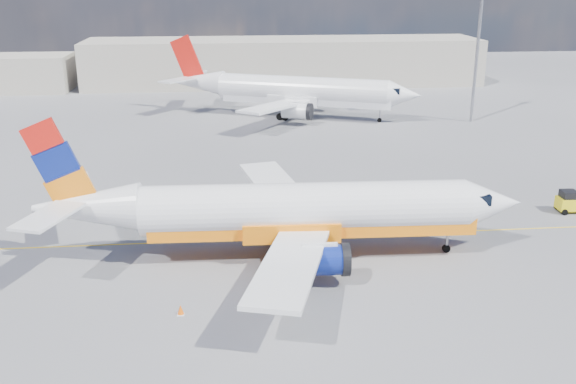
{
  "coord_description": "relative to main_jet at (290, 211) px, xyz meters",
  "views": [
    {
      "loc": [
        -5.7,
        -41.58,
        18.91
      ],
      "look_at": [
        -1.26,
        3.51,
        3.5
      ],
      "focal_mm": 40.0,
      "sensor_mm": 36.0,
      "label": 1
    }
  ],
  "objects": [
    {
      "name": "ground",
      "position": [
        1.53,
        0.37,
        -3.44
      ],
      "size": [
        240.0,
        240.0,
        0.0
      ],
      "primitive_type": "plane",
      "color": "#59595E",
      "rests_on": "ground"
    },
    {
      "name": "gse_tug",
      "position": [
        24.46,
        6.62,
        -2.55
      ],
      "size": [
        2.71,
        1.74,
        1.88
      ],
      "rotation": [
        0.0,
        0.0,
        -0.05
      ],
      "color": "black",
      "rests_on": "ground"
    },
    {
      "name": "taxi_line",
      "position": [
        1.53,
        3.37,
        -3.43
      ],
      "size": [
        70.0,
        0.15,
        0.01
      ],
      "primitive_type": "cube",
      "color": "yellow",
      "rests_on": "ground"
    },
    {
      "name": "second_jet",
      "position": [
        5.44,
        46.54,
        0.18
      ],
      "size": [
        35.45,
        26.77,
        10.87
      ],
      "rotation": [
        0.0,
        0.0,
        -0.39
      ],
      "color": "white",
      "rests_on": "ground"
    },
    {
      "name": "traffic_cone",
      "position": [
        -7.17,
        -7.48,
        -3.14
      ],
      "size": [
        0.44,
        0.44,
        0.62
      ],
      "color": "white",
      "rests_on": "ground"
    },
    {
      "name": "terminal_main",
      "position": [
        6.53,
        75.37,
        0.56
      ],
      "size": [
        70.0,
        14.0,
        8.0
      ],
      "primitive_type": "cube",
      "color": "#A59D8E",
      "rests_on": "ground"
    },
    {
      "name": "floodlight_mast",
      "position": [
        28.86,
        41.25,
        8.19
      ],
      "size": [
        1.42,
        1.42,
        19.4
      ],
      "color": "#97989F",
      "rests_on": "ground"
    },
    {
      "name": "main_jet",
      "position": [
        0.0,
        0.0,
        0.0
      ],
      "size": [
        34.04,
        26.92,
        10.32
      ],
      "rotation": [
        0.0,
        0.0,
        -0.03
      ],
      "color": "white",
      "rests_on": "ground"
    }
  ]
}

